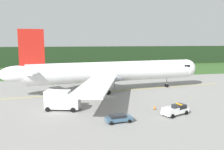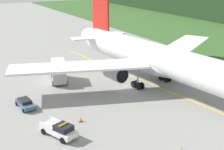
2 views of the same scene
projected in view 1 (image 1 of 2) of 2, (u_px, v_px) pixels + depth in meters
The scene contains 10 objects.
ground at pixel (105, 97), 54.30m from camera, with size 320.00×320.00×0.00m, color gray.
grass_verge at pixel (84, 71), 101.96m from camera, with size 320.00×43.08×0.04m, color #325725.
distant_tree_line at pixel (80, 56), 123.44m from camera, with size 288.00×6.85×10.02m, color #1E321B.
taxiway_centerline_main at pixel (113, 91), 60.44m from camera, with size 68.13×0.30×0.01m, color yellow.
airliner at pixel (110, 72), 59.47m from camera, with size 52.22×48.12×15.68m.
ops_pickup_truck at pixel (176, 110), 40.82m from camera, with size 5.59×3.71×1.94m.
catering_truck at pixel (61, 100), 43.46m from camera, with size 6.84×4.25×3.93m.
staff_car at pixel (119, 118), 37.11m from camera, with size 4.48×2.30×1.30m.
apron_cone at pixel (155, 108), 44.19m from camera, with size 0.57×0.57×0.71m.
taxiway_edge_light_east at pixel (192, 96), 53.91m from camera, with size 0.12×0.12×0.39m.
Camera 1 is at (-9.92, -52.05, 12.98)m, focal length 37.01 mm.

